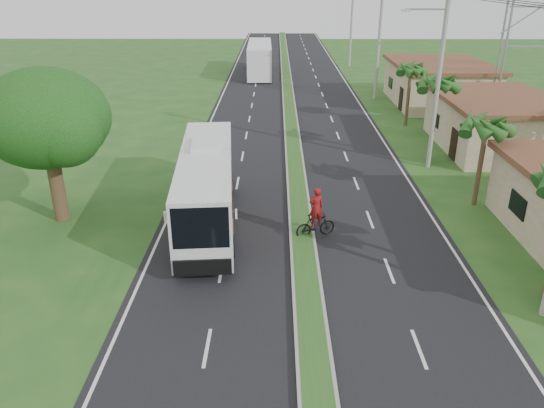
{
  "coord_description": "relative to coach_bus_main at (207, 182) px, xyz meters",
  "views": [
    {
      "loc": [
        -1.25,
        -14.13,
        11.39
      ],
      "look_at": [
        -1.41,
        7.83,
        1.8
      ],
      "focal_mm": 35.0,
      "sensor_mm": 36.0,
      "label": 1
    }
  ],
  "objects": [
    {
      "name": "road_asphalt",
      "position": [
        4.6,
        10.15,
        -2.07
      ],
      "size": [
        14.0,
        160.0,
        0.02
      ],
      "primitive_type": "cube",
      "color": "black",
      "rests_on": "ground"
    },
    {
      "name": "coach_bus_far",
      "position": [
        1.38,
        41.82,
        -0.0
      ],
      "size": [
        3.0,
        12.66,
        3.67
      ],
      "rotation": [
        0.0,
        0.0,
        0.02
      ],
      "color": "white",
      "rests_on": "ground"
    },
    {
      "name": "palm_verge_d",
      "position": [
        13.9,
        18.15,
        2.46
      ],
      "size": [
        2.4,
        2.4,
        5.25
      ],
      "color": "#473321",
      "rests_on": "ground"
    },
    {
      "name": "shop_far",
      "position": [
        18.6,
        26.15,
        -0.16
      ],
      "size": [
        8.6,
        11.6,
        3.82
      ],
      "color": "tan",
      "rests_on": "ground"
    },
    {
      "name": "coach_bus_main",
      "position": [
        0.0,
        0.0,
        0.0
      ],
      "size": [
        3.4,
        11.89,
        3.79
      ],
      "rotation": [
        0.0,
        0.0,
        0.08
      ],
      "color": "silver",
      "rests_on": "ground"
    },
    {
      "name": "motorcyclist",
      "position": [
        5.22,
        -1.73,
        -1.19
      ],
      "size": [
        2.01,
        1.18,
        2.47
      ],
      "rotation": [
        0.0,
        0.0,
        0.35
      ],
      "color": "black",
      "rests_on": "ground"
    },
    {
      "name": "median_strip",
      "position": [
        4.6,
        10.15,
        -1.98
      ],
      "size": [
        1.2,
        160.0,
        0.18
      ],
      "color": "gray",
      "rests_on": "ground"
    },
    {
      "name": "utility_pole_d",
      "position": [
        13.1,
        48.15,
        3.34
      ],
      "size": [
        1.6,
        0.28,
        10.5
      ],
      "color": "gray",
      "rests_on": "ground"
    },
    {
      "name": "utility_pole_b",
      "position": [
        13.07,
        8.15,
        4.17
      ],
      "size": [
        3.2,
        0.28,
        12.0
      ],
      "color": "gray",
      "rests_on": "ground"
    },
    {
      "name": "shop_mid",
      "position": [
        18.6,
        12.15,
        -0.23
      ],
      "size": [
        7.6,
        10.6,
        3.67
      ],
      "color": "tan",
      "rests_on": "ground"
    },
    {
      "name": "utility_pole_c",
      "position": [
        13.1,
        28.15,
        3.59
      ],
      "size": [
        1.6,
        0.28,
        11.0
      ],
      "color": "gray",
      "rests_on": "ground"
    },
    {
      "name": "lane_edge_right",
      "position": [
        11.3,
        10.15,
        -2.08
      ],
      "size": [
        0.12,
        160.0,
        0.01
      ],
      "primitive_type": "cube",
      "color": "silver",
      "rests_on": "ground"
    },
    {
      "name": "shade_tree",
      "position": [
        -7.51,
        0.17,
        2.94
      ],
      "size": [
        6.3,
        6.0,
        7.54
      ],
      "color": "#473321",
      "rests_on": "ground"
    },
    {
      "name": "ground",
      "position": [
        4.6,
        -9.85,
        -2.08
      ],
      "size": [
        180.0,
        180.0,
        0.0
      ],
      "primitive_type": "plane",
      "color": "#21501D",
      "rests_on": "ground"
    },
    {
      "name": "palm_verge_c",
      "position": [
        13.4,
        9.15,
        3.04
      ],
      "size": [
        2.4,
        2.4,
        5.85
      ],
      "color": "#473321",
      "rests_on": "ground"
    },
    {
      "name": "palm_verge_b",
      "position": [
        14.0,
        2.15,
        2.27
      ],
      "size": [
        2.4,
        2.4,
        5.05
      ],
      "color": "#473321",
      "rests_on": "ground"
    },
    {
      "name": "lane_edge_left",
      "position": [
        -2.1,
        10.15,
        -2.08
      ],
      "size": [
        0.12,
        160.0,
        0.01
      ],
      "primitive_type": "cube",
      "color": "silver",
      "rests_on": "ground"
    }
  ]
}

